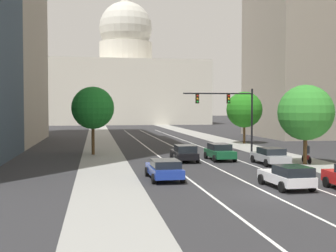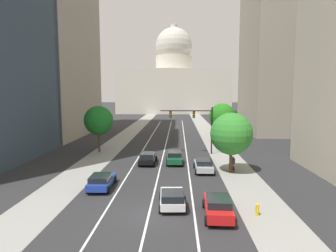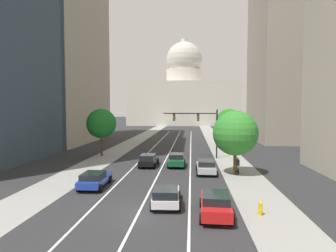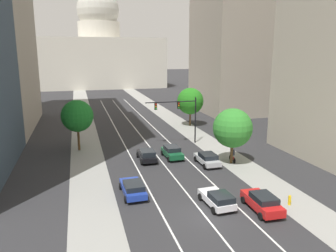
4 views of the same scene
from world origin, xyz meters
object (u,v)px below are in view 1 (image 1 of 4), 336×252
car_silver (270,156)px  cyclist (307,154)px  capitol_building (126,83)px  street_tree_far_right (244,110)px  car_black (185,153)px  street_tree_near_right (306,113)px  car_white (288,176)px  car_blue (164,169)px  car_green (220,152)px  traffic_signal_mast (231,107)px  street_tree_mid_left (93,108)px

car_silver → cyclist: (3.31, 0.14, 0.11)m
capitol_building → street_tree_far_right: 80.06m
car_black → street_tree_near_right: bearing=-109.1°
street_tree_far_right → car_white: bearing=-104.9°
capitol_building → cyclist: size_ratio=27.11×
car_black → street_tree_near_right: (9.57, -3.49, 3.55)m
car_blue → street_tree_far_right: size_ratio=0.66×
car_green → street_tree_far_right: street_tree_far_right is taller
traffic_signal_mast → street_tree_near_right: (3.33, -9.87, -0.49)m
street_tree_mid_left → street_tree_far_right: 22.31m
car_green → street_tree_near_right: (6.27, -3.83, 3.53)m
street_tree_near_right → car_white: bearing=-121.5°
traffic_signal_mast → street_tree_mid_left: bearing=177.1°
car_black → car_blue: bearing=161.7°
car_blue → cyclist: cyclist is taller
cyclist → street_tree_near_right: 3.50m
capitol_building → street_tree_mid_left: (-9.60, -89.60, -7.75)m
car_silver → cyclist: bearing=-88.0°
car_white → street_tree_near_right: (6.25, 10.21, 3.58)m
car_white → street_tree_near_right: 12.50m
car_blue → street_tree_mid_left: bearing=14.5°
street_tree_far_right → car_silver: bearing=-103.7°
car_black → car_silver: bearing=-115.3°
cyclist → car_black: bearing=73.2°
street_tree_mid_left → capitol_building: bearing=83.9°
capitol_building → car_white: capitol_building is taller
car_blue → cyclist: 14.65m
car_blue → traffic_signal_mast: size_ratio=0.61×
car_green → cyclist: (6.61, -3.46, 0.06)m
car_silver → cyclist: cyclist is taller
car_white → capitol_building: bearing=-1.8°
car_green → car_black: (-3.30, -0.35, -0.02)m
capitol_building → car_silver: 100.77m
car_white → car_blue: size_ratio=0.90×
traffic_signal_mast → street_tree_mid_left: 14.21m
car_silver → car_green: size_ratio=1.04×
capitol_building → car_blue: size_ratio=10.25×
street_tree_mid_left → street_tree_far_right: size_ratio=1.00×
capitol_building → street_tree_far_right: (10.04, -79.02, -7.97)m
car_white → car_silver: bearing=-20.2°
car_white → street_tree_near_right: bearing=-34.2°
car_green → street_tree_mid_left: street_tree_mid_left is taller
traffic_signal_mast → street_tree_mid_left: street_tree_mid_left is taller
street_tree_near_right → traffic_signal_mast: bearing=108.7°
street_tree_near_right → street_tree_mid_left: size_ratio=0.97×
car_white → street_tree_far_right: 32.69m
car_green → car_silver: bearing=-139.0°
capitol_building → street_tree_mid_left: 90.45m
street_tree_near_right → car_green: bearing=148.5°
car_white → traffic_signal_mast: bearing=-11.0°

